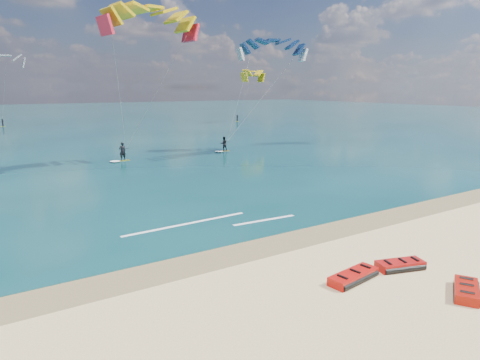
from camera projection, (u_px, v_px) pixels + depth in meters
name	position (u px, v px, depth m)	size (l,w,h in m)	color
ground	(79.00, 152.00, 50.94)	(320.00, 320.00, 0.00)	tan
wet_sand_strip	(252.00, 249.00, 20.42)	(320.00, 2.40, 0.01)	olive
sea	(20.00, 119.00, 103.72)	(320.00, 200.00, 0.04)	#0A3338
packed_kite_left	(353.00, 280.00, 17.13)	(2.59, 1.13, 0.41)	red
packed_kite_mid	(400.00, 269.00, 18.22)	(2.25, 1.14, 0.41)	#B70F0C
packed_kite_right	(466.00, 295.00, 15.93)	(2.16, 1.16, 0.42)	#AD1307
kitesurfer_main	(137.00, 76.00, 40.96)	(9.72, 7.36, 16.38)	#C1CA17
kitesurfer_far	(251.00, 86.00, 50.10)	(12.16, 5.34, 14.51)	gold
shoreline_foam	(214.00, 222.00, 24.32)	(9.94, 2.32, 0.01)	white
distant_kites	(4.00, 95.00, 80.11)	(95.22, 31.91, 13.28)	teal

